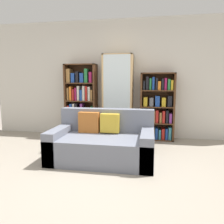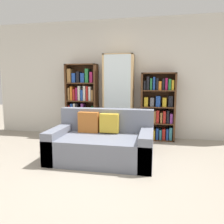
{
  "view_description": "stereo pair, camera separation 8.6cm",
  "coord_description": "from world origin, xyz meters",
  "px_view_note": "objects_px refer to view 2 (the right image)",
  "views": [
    {
      "loc": [
        0.78,
        -2.72,
        1.3
      ],
      "look_at": [
        0.03,
        1.42,
        0.71
      ],
      "focal_mm": 35.0,
      "sensor_mm": 36.0,
      "label": 1
    },
    {
      "loc": [
        0.86,
        -2.7,
        1.3
      ],
      "look_at": [
        0.03,
        1.42,
        0.71
      ],
      "focal_mm": 35.0,
      "sensor_mm": 36.0,
      "label": 2
    }
  ],
  "objects_px": {
    "couch": "(102,143)",
    "bookshelf_left": "(82,102)",
    "display_cabinet": "(119,97)",
    "bookshelf_right": "(158,108)",
    "wine_bottle": "(135,138)"
  },
  "relations": [
    {
      "from": "couch",
      "to": "display_cabinet",
      "type": "relative_size",
      "value": 0.88
    },
    {
      "from": "display_cabinet",
      "to": "bookshelf_right",
      "type": "height_order",
      "value": "display_cabinet"
    },
    {
      "from": "couch",
      "to": "bookshelf_left",
      "type": "height_order",
      "value": "bookshelf_left"
    },
    {
      "from": "bookshelf_left",
      "to": "display_cabinet",
      "type": "height_order",
      "value": "display_cabinet"
    },
    {
      "from": "bookshelf_left",
      "to": "wine_bottle",
      "type": "relative_size",
      "value": 4.7
    },
    {
      "from": "couch",
      "to": "bookshelf_left",
      "type": "xyz_separation_m",
      "value": [
        -0.85,
        1.45,
        0.53
      ]
    },
    {
      "from": "bookshelf_right",
      "to": "wine_bottle",
      "type": "bearing_deg",
      "value": -131.06
    },
    {
      "from": "couch",
      "to": "bookshelf_left",
      "type": "bearing_deg",
      "value": 120.36
    },
    {
      "from": "display_cabinet",
      "to": "bookshelf_left",
      "type": "bearing_deg",
      "value": 178.94
    },
    {
      "from": "display_cabinet",
      "to": "bookshelf_right",
      "type": "xyz_separation_m",
      "value": [
        0.88,
        0.02,
        -0.24
      ]
    },
    {
      "from": "bookshelf_right",
      "to": "wine_bottle",
      "type": "distance_m",
      "value": 0.89
    },
    {
      "from": "display_cabinet",
      "to": "bookshelf_right",
      "type": "bearing_deg",
      "value": 1.08
    },
    {
      "from": "display_cabinet",
      "to": "wine_bottle",
      "type": "height_order",
      "value": "display_cabinet"
    },
    {
      "from": "couch",
      "to": "bookshelf_right",
      "type": "distance_m",
      "value": 1.76
    },
    {
      "from": "bookshelf_right",
      "to": "wine_bottle",
      "type": "relative_size",
      "value": 4.12
    }
  ]
}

